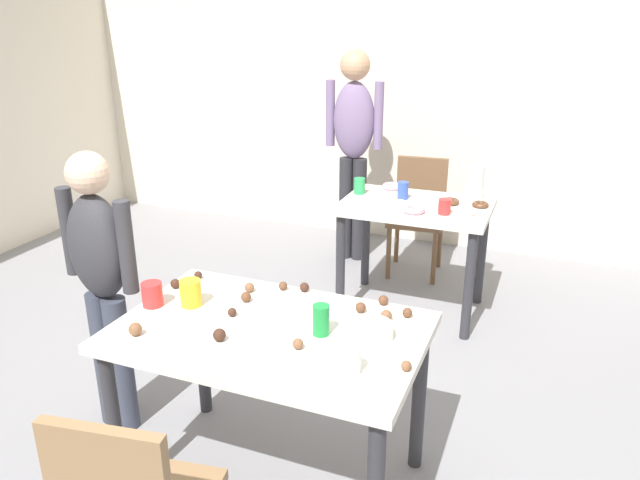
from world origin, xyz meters
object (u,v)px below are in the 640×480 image
object	(u,v)px
dining_table_far	(415,223)
soda_can	(321,320)
chair_far_table	(418,208)
person_girl_near	(101,273)
mixing_bowl	(371,331)
pitcher_far	(474,182)
person_adult_far	(354,137)
dining_table_near	(270,350)

from	to	relation	value
dining_table_far	soda_can	distance (m)	1.80
chair_far_table	person_girl_near	distance (m)	2.61
dining_table_far	soda_can	size ratio (longest dim) A/B	7.75
chair_far_table	mixing_bowl	size ratio (longest dim) A/B	5.17
person_girl_near	mixing_bowl	world-z (taller)	person_girl_near
chair_far_table	soda_can	distance (m)	2.51
mixing_bowl	person_girl_near	bearing A→B (deg)	179.40
person_girl_near	pitcher_far	world-z (taller)	person_girl_near
chair_far_table	person_girl_near	bearing A→B (deg)	-110.42
dining_table_far	person_adult_far	bearing A→B (deg)	132.94
dining_table_far	chair_far_table	xyz separation A→B (m)	(-0.13, 0.69, -0.12)
dining_table_far	person_girl_near	xyz separation A→B (m)	(-1.03, -1.74, 0.18)
person_adult_far	mixing_bowl	xyz separation A→B (m)	(0.92, -2.47, -0.22)
dining_table_near	dining_table_far	xyz separation A→B (m)	(0.15, 1.82, -0.03)
person_adult_far	mixing_bowl	bearing A→B (deg)	-69.68
dining_table_far	chair_far_table	distance (m)	0.71
dining_table_far	person_girl_near	distance (m)	2.03
dining_table_near	soda_can	bearing A→B (deg)	8.17
dining_table_far	pitcher_far	world-z (taller)	pitcher_far
chair_far_table	dining_table_near	bearing A→B (deg)	-90.45
person_girl_near	person_adult_far	distance (m)	2.49
dining_table_near	soda_can	size ratio (longest dim) A/B	9.89
soda_can	dining_table_far	bearing A→B (deg)	91.82
mixing_bowl	pitcher_far	size ratio (longest dim) A/B	0.78
dining_table_near	mixing_bowl	size ratio (longest dim) A/B	7.18
person_adult_far	pitcher_far	bearing A→B (deg)	-25.01
dining_table_far	person_adult_far	xyz separation A→B (m)	(-0.67, 0.72, 0.38)
dining_table_near	pitcher_far	xyz separation A→B (m)	(0.47, 2.08, 0.21)
dining_table_near	chair_far_table	xyz separation A→B (m)	(0.02, 2.51, -0.15)
soda_can	dining_table_near	bearing A→B (deg)	-171.83
mixing_bowl	soda_can	distance (m)	0.19
dining_table_near	chair_far_table	world-z (taller)	chair_far_table
mixing_bowl	pitcher_far	xyz separation A→B (m)	(0.08, 2.01, 0.08)
dining_table_near	dining_table_far	world-z (taller)	same
dining_table_near	mixing_bowl	distance (m)	0.42
person_girl_near	chair_far_table	bearing A→B (deg)	69.58
dining_table_near	pitcher_far	distance (m)	2.14
pitcher_far	person_adult_far	bearing A→B (deg)	154.99
soda_can	pitcher_far	world-z (taller)	pitcher_far
dining_table_near	soda_can	distance (m)	0.26
dining_table_far	person_girl_near	size ratio (longest dim) A/B	0.69
mixing_bowl	soda_can	xyz separation A→B (m)	(-0.19, -0.04, 0.03)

